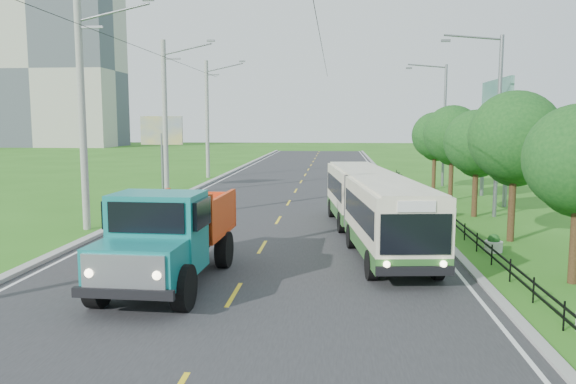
# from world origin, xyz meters

# --- Properties ---
(ground) EXTENTS (240.00, 240.00, 0.00)m
(ground) POSITION_xyz_m (0.00, 0.00, 0.00)
(ground) COLOR #2C6918
(ground) RESTS_ON ground
(road) EXTENTS (14.00, 120.00, 0.02)m
(road) POSITION_xyz_m (0.00, 20.00, 0.01)
(road) COLOR #28282B
(road) RESTS_ON ground
(curb_left) EXTENTS (0.40, 120.00, 0.15)m
(curb_left) POSITION_xyz_m (-7.20, 20.00, 0.07)
(curb_left) COLOR #9E9E99
(curb_left) RESTS_ON ground
(curb_right) EXTENTS (0.30, 120.00, 0.10)m
(curb_right) POSITION_xyz_m (7.15, 20.00, 0.05)
(curb_right) COLOR #9E9E99
(curb_right) RESTS_ON ground
(edge_line_left) EXTENTS (0.12, 120.00, 0.00)m
(edge_line_left) POSITION_xyz_m (-6.65, 20.00, 0.02)
(edge_line_left) COLOR silver
(edge_line_left) RESTS_ON road
(edge_line_right) EXTENTS (0.12, 120.00, 0.00)m
(edge_line_right) POSITION_xyz_m (6.65, 20.00, 0.02)
(edge_line_right) COLOR silver
(edge_line_right) RESTS_ON road
(centre_dash) EXTENTS (0.12, 2.20, 0.00)m
(centre_dash) POSITION_xyz_m (0.00, 0.00, 0.02)
(centre_dash) COLOR yellow
(centre_dash) RESTS_ON road
(railing_right) EXTENTS (0.04, 40.00, 0.60)m
(railing_right) POSITION_xyz_m (8.00, 14.00, 0.30)
(railing_right) COLOR black
(railing_right) RESTS_ON ground
(pole_near) EXTENTS (3.51, 0.32, 10.00)m
(pole_near) POSITION_xyz_m (-8.26, 9.00, 5.09)
(pole_near) COLOR gray
(pole_near) RESTS_ON ground
(pole_mid) EXTENTS (3.51, 0.32, 10.00)m
(pole_mid) POSITION_xyz_m (-8.26, 21.00, 5.09)
(pole_mid) COLOR gray
(pole_mid) RESTS_ON ground
(pole_far) EXTENTS (3.51, 0.32, 10.00)m
(pole_far) POSITION_xyz_m (-8.26, 33.00, 5.09)
(pole_far) COLOR gray
(pole_far) RESTS_ON ground
(tree_third) EXTENTS (3.60, 3.62, 6.00)m
(tree_third) POSITION_xyz_m (9.86, 8.14, 3.99)
(tree_third) COLOR #382314
(tree_third) RESTS_ON ground
(tree_fourth) EXTENTS (3.24, 3.31, 5.40)m
(tree_fourth) POSITION_xyz_m (9.86, 14.14, 3.59)
(tree_fourth) COLOR #382314
(tree_fourth) RESTS_ON ground
(tree_fifth) EXTENTS (3.48, 3.52, 5.80)m
(tree_fifth) POSITION_xyz_m (9.86, 20.14, 3.85)
(tree_fifth) COLOR #382314
(tree_fifth) RESTS_ON ground
(tree_back) EXTENTS (3.30, 3.36, 5.50)m
(tree_back) POSITION_xyz_m (9.86, 26.14, 3.65)
(tree_back) COLOR #382314
(tree_back) RESTS_ON ground
(streetlight_mid) EXTENTS (3.02, 0.20, 9.07)m
(streetlight_mid) POSITION_xyz_m (10.64, 14.00, 4.90)
(streetlight_mid) COLOR slate
(streetlight_mid) RESTS_ON ground
(streetlight_far) EXTENTS (3.02, 0.20, 9.07)m
(streetlight_far) POSITION_xyz_m (10.64, 28.00, 4.90)
(streetlight_far) COLOR slate
(streetlight_far) RESTS_ON ground
(planter_near) EXTENTS (0.64, 0.64, 0.67)m
(planter_near) POSITION_xyz_m (8.60, 6.00, 0.29)
(planter_near) COLOR silver
(planter_near) RESTS_ON ground
(planter_mid) EXTENTS (0.64, 0.64, 0.67)m
(planter_mid) POSITION_xyz_m (8.60, 14.00, 0.29)
(planter_mid) COLOR silver
(planter_mid) RESTS_ON ground
(planter_far) EXTENTS (0.64, 0.64, 0.67)m
(planter_far) POSITION_xyz_m (8.60, 22.00, 0.29)
(planter_far) COLOR silver
(planter_far) RESTS_ON ground
(billboard_left) EXTENTS (3.00, 0.20, 5.20)m
(billboard_left) POSITION_xyz_m (-9.50, 24.00, 3.87)
(billboard_left) COLOR slate
(billboard_left) RESTS_ON ground
(billboard_right) EXTENTS (0.24, 6.00, 7.30)m
(billboard_right) POSITION_xyz_m (12.30, 20.00, 5.34)
(billboard_right) COLOR slate
(billboard_right) RESTS_ON ground
(apartment_near) EXTENTS (28.00, 14.00, 30.00)m
(apartment_near) POSITION_xyz_m (-55.00, 95.00, 15.00)
(apartment_near) COLOR #B7B2A3
(apartment_near) RESTS_ON ground
(apartment_far) EXTENTS (24.00, 14.00, 26.00)m
(apartment_far) POSITION_xyz_m (-80.00, 120.00, 13.00)
(apartment_far) COLOR #B7B2A3
(apartment_far) RESTS_ON ground
(bus) EXTENTS (3.74, 13.93, 2.66)m
(bus) POSITION_xyz_m (4.23, 7.52, 1.60)
(bus) COLOR #2C6127
(bus) RESTS_ON ground
(dump_truck) EXTENTS (2.86, 6.81, 2.82)m
(dump_truck) POSITION_xyz_m (-2.08, 0.98, 1.60)
(dump_truck) COLOR #147B7B
(dump_truck) RESTS_ON ground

